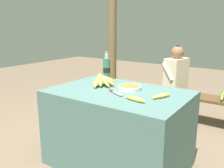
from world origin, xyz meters
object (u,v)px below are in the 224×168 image
loose_banana_front (135,99)px  loose_banana_side (162,96)px  banana_bunch_ripe (103,80)px  wooden_bench (184,97)px  serving_bowl (130,87)px  support_post_near (112,32)px  seated_vendor (173,78)px  water_bottle (107,69)px  knife (114,92)px

loose_banana_front → loose_banana_side: bearing=54.9°
banana_bunch_ripe → wooden_bench: size_ratio=0.19×
serving_bowl → loose_banana_side: size_ratio=1.09×
loose_banana_side → support_post_near: support_post_near is taller
serving_bowl → loose_banana_front: size_ratio=1.06×
loose_banana_side → seated_vendor: 1.47m
serving_bowl → water_bottle: bearing=156.7°
banana_bunch_ripe → loose_banana_side: banana_bunch_ripe is taller
knife → wooden_bench: bearing=110.7°
loose_banana_side → water_bottle: bearing=161.7°
seated_vendor → loose_banana_side: bearing=117.9°
loose_banana_side → knife: loose_banana_side is taller
loose_banana_front → banana_bunch_ripe: bearing=152.6°
wooden_bench → loose_banana_side: bearing=-80.3°
banana_bunch_ripe → seated_vendor: 1.37m
serving_bowl → loose_banana_front: bearing=-52.8°
loose_banana_front → support_post_near: (-1.44, 1.80, 0.45)m
knife → banana_bunch_ripe: bearing=172.5°
water_bottle → loose_banana_side: water_bottle is taller
water_bottle → support_post_near: 1.65m
banana_bunch_ripe → wooden_bench: bearing=73.9°
support_post_near → wooden_bench: bearing=-7.6°
water_bottle → loose_banana_side: 0.76m
banana_bunch_ripe → serving_bowl: size_ratio=1.56×
loose_banana_side → banana_bunch_ripe: bearing=174.3°
knife → wooden_bench: size_ratio=0.11×
loose_banana_side → wooden_bench: (-0.24, 1.42, -0.41)m
water_bottle → support_post_near: size_ratio=0.13×
banana_bunch_ripe → loose_banana_front: (0.50, -0.26, -0.04)m
serving_bowl → banana_bunch_ripe: bearing=-177.8°
loose_banana_side → seated_vendor: (-0.42, 1.40, -0.15)m
loose_banana_front → seated_vendor: 1.63m
loose_banana_front → seated_vendor: seated_vendor is taller
banana_bunch_ripe → knife: 0.29m
banana_bunch_ripe → seated_vendor: (0.22, 1.34, -0.20)m
serving_bowl → water_bottle: (-0.38, 0.16, 0.10)m
wooden_bench → seated_vendor: (-0.17, -0.02, 0.26)m
serving_bowl → seated_vendor: size_ratio=0.20×
knife → wooden_bench: knife is taller
support_post_near → serving_bowl: bearing=-51.0°
banana_bunch_ripe → support_post_near: 1.85m
loose_banana_side → support_post_near: 2.29m
loose_banana_front → wooden_bench: size_ratio=0.12×
water_bottle → seated_vendor: seated_vendor is taller
wooden_bench → water_bottle: bearing=-111.8°
banana_bunch_ripe → knife: (0.23, -0.16, -0.05)m
knife → support_post_near: 2.11m
banana_bunch_ripe → serving_bowl: banana_bunch_ripe is taller
water_bottle → knife: water_bottle is taller
water_bottle → seated_vendor: size_ratio=0.30×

